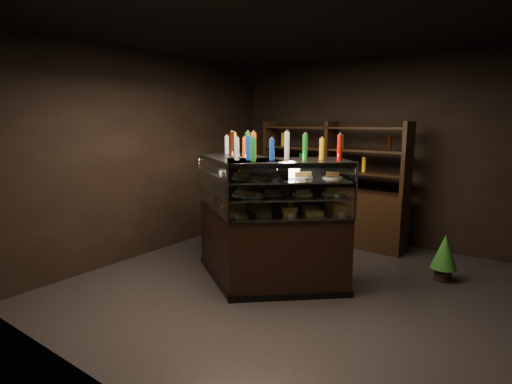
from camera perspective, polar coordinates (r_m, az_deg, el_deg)
ground at (r=5.07m, az=5.78°, el=-13.18°), size 5.00×5.00×0.00m
room_shell at (r=4.66m, az=6.19°, el=9.33°), size 5.02×5.02×3.01m
display_case at (r=4.98m, az=0.91°, el=-7.19°), size 2.25×1.49×1.57m
food_display at (r=4.82m, az=0.90°, el=0.42°), size 1.84×0.98×0.48m
bottles_top at (r=4.77m, az=0.96°, el=6.50°), size 1.66×0.84×0.30m
potted_conifer at (r=5.61m, az=25.35°, el=-7.62°), size 0.32×0.32×0.67m
back_shelving at (r=6.88m, az=10.42°, el=-1.84°), size 2.60×0.57×2.00m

